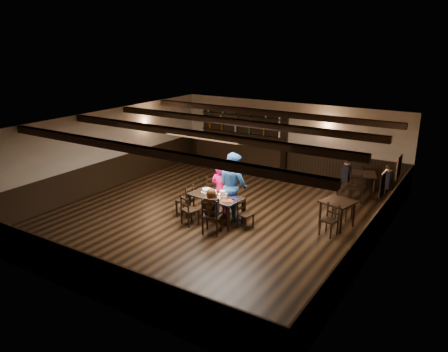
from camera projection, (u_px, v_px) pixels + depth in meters
The scene contains 25 objects.
ground at pixel (217, 214), 12.88m from camera, with size 10.00×10.00×0.00m, color black.
room_shell at pixel (218, 157), 12.38m from camera, with size 9.02×10.02×2.71m.
dining_table at pixel (216, 199), 12.26m from camera, with size 1.63×0.96×0.75m.
chair_near_left at pixel (188, 208), 12.01m from camera, with size 0.51×0.50×0.88m.
chair_near_right at pixel (211, 214), 11.42m from camera, with size 0.57×0.55×1.00m.
chair_end_left at pixel (187, 198), 12.64m from camera, with size 0.44×0.46×0.94m.
chair_end_right at pixel (244, 212), 11.90m from camera, with size 0.40×0.42×0.78m.
chair_far_pushed at pixel (212, 188), 13.72m from camera, with size 0.48×0.47×0.82m.
woman_pink at pixel (220, 189), 12.72m from camera, with size 0.55×0.36×1.52m, color #FF1897.
man_blue at pixel (233, 185), 12.47m from camera, with size 0.93×0.73×1.92m, color #284D84.
seated_person at pixel (211, 204), 11.40m from camera, with size 0.34×0.51×0.83m.
cake at pixel (207, 190), 12.53m from camera, with size 0.32×0.32×0.10m.
plate_stack_a at pixel (213, 193), 12.18m from camera, with size 0.18×0.18×0.17m, color white.
plate_stack_b at pixel (223, 194), 12.11m from camera, with size 0.16×0.16×0.19m, color white.
tea_light at pixel (219, 195), 12.26m from camera, with size 0.05×0.05×0.06m.
salt_shaker at pixel (226, 198), 11.95m from camera, with size 0.04×0.04×0.09m, color silver.
pepper_shaker at pixel (226, 199), 11.89m from camera, with size 0.04×0.04×0.09m, color #A5A8AD.
drink_glass at pixel (226, 195), 12.10m from camera, with size 0.08×0.08×0.12m, color silver.
menu_red at pixel (228, 200), 11.89m from camera, with size 0.32×0.23×0.00m, color maroon.
menu_blue at pixel (234, 198), 12.04m from camera, with size 0.28×0.20×0.00m, color #0D1142.
bar_counter at pixel (241, 149), 17.44m from camera, with size 4.00×0.70×2.20m.
back_table_a at pixel (338, 205), 11.88m from camera, with size 0.95×0.95×0.75m.
back_table_b at pixel (362, 176), 14.25m from camera, with size 1.07×1.07×0.75m.
bg_patron_left at pixel (347, 170), 14.30m from camera, with size 0.23×0.37×0.76m.
bg_patron_right at pixel (388, 176), 13.65m from camera, with size 0.25×0.38×0.75m.
Camera 1 is at (6.52, -9.99, 5.01)m, focal length 35.00 mm.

